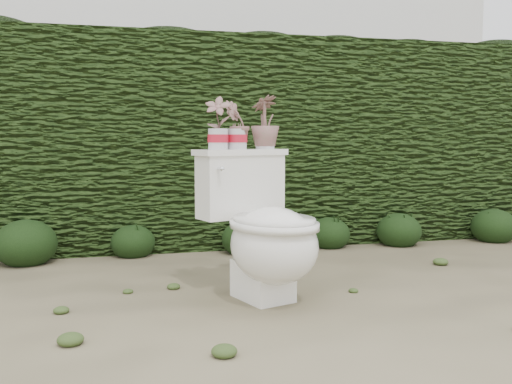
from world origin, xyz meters
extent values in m
plane|color=gray|center=(0.00, 0.00, 0.00)|extent=(60.00, 60.00, 0.00)
cube|color=#2E4918|center=(0.00, 1.60, 0.80)|extent=(8.00, 1.00, 1.60)
cube|color=silver|center=(0.60, 6.00, 2.00)|extent=(8.00, 3.50, 4.00)
cube|color=white|center=(0.21, -0.20, 0.10)|extent=(0.30, 0.35, 0.20)
ellipsoid|color=white|center=(0.24, -0.29, 0.30)|extent=(0.55, 0.62, 0.39)
cube|color=white|center=(0.14, 0.01, 0.57)|extent=(0.50, 0.31, 0.34)
cube|color=white|center=(0.14, 0.01, 0.76)|extent=(0.53, 0.34, 0.03)
cylinder|color=silver|center=(0.00, -0.14, 0.68)|extent=(0.04, 0.06, 0.02)
sphere|color=silver|center=(0.01, -0.17, 0.68)|extent=(0.03, 0.03, 0.03)
imported|color=#23712E|center=(0.01, -0.03, 0.91)|extent=(0.17, 0.14, 0.27)
imported|color=#23712E|center=(0.12, 0.00, 0.90)|extent=(0.15, 0.13, 0.25)
imported|color=#23712E|center=(0.29, 0.06, 0.92)|extent=(0.22, 0.22, 0.28)
ellipsoid|color=black|center=(-1.11, 1.00, 0.16)|extent=(0.41, 0.41, 0.33)
ellipsoid|color=black|center=(-0.41, 1.09, 0.13)|extent=(0.31, 0.31, 0.25)
ellipsoid|color=black|center=(0.38, 0.99, 0.13)|extent=(0.33, 0.33, 0.27)
ellipsoid|color=black|center=(1.07, 1.07, 0.13)|extent=(0.32, 0.32, 0.26)
ellipsoid|color=black|center=(1.63, 1.01, 0.14)|extent=(0.35, 0.35, 0.28)
ellipsoid|color=black|center=(2.46, 0.98, 0.15)|extent=(0.36, 0.36, 0.29)
camera|label=1|loc=(-0.52, -3.01, 0.84)|focal=40.00mm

